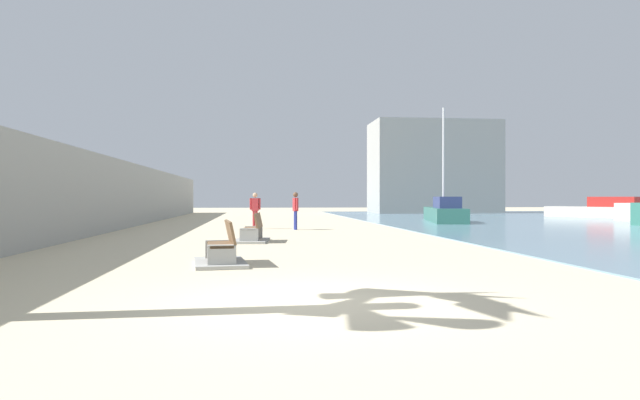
% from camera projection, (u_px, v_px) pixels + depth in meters
% --- Properties ---
extents(ground_plane, '(120.00, 120.00, 0.00)m').
position_uv_depth(ground_plane, '(275.00, 230.00, 26.07)').
color(ground_plane, beige).
extents(seawall, '(0.80, 64.00, 3.28)m').
position_uv_depth(seawall, '(105.00, 194.00, 25.23)').
color(seawall, '#9E9E99').
rests_on(seawall, ground).
extents(bench_near, '(1.34, 2.21, 0.98)m').
position_uv_depth(bench_near, '(221.00, 254.00, 12.76)').
color(bench_near, '#9E9E99').
rests_on(bench_near, ground).
extents(bench_far, '(1.31, 2.20, 0.98)m').
position_uv_depth(bench_far, '(252.00, 235.00, 19.35)').
color(bench_far, '#9E9E99').
rests_on(bench_far, ground).
extents(person_walking, '(0.26, 0.51, 1.76)m').
position_uv_depth(person_walking, '(295.00, 208.00, 26.63)').
color(person_walking, navy).
rests_on(person_walking, ground).
extents(person_standing, '(0.52, 0.24, 1.74)m').
position_uv_depth(person_standing, '(255.00, 208.00, 27.37)').
color(person_standing, '#B22D33').
rests_on(person_standing, ground).
extents(boat_far_left, '(3.25, 7.92, 7.03)m').
position_uv_depth(boat_far_left, '(445.00, 212.00, 34.65)').
color(boat_far_left, '#337060').
rests_on(boat_far_left, water_bay).
extents(boat_outer, '(5.74, 7.37, 1.53)m').
position_uv_depth(boat_outer, '(602.00, 210.00, 42.24)').
color(boat_outer, beige).
rests_on(boat_outer, water_bay).
extents(harbor_building, '(12.00, 6.00, 8.88)m').
position_uv_depth(harbor_building, '(433.00, 168.00, 55.69)').
color(harbor_building, '#9E9E99').
rests_on(harbor_building, ground).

